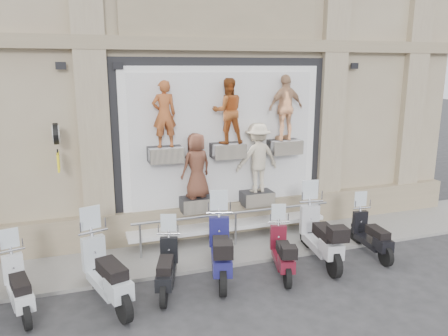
{
  "coord_description": "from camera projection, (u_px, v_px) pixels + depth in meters",
  "views": [
    {
      "loc": [
        -3.52,
        -7.34,
        4.33
      ],
      "look_at": [
        -0.33,
        1.9,
        2.06
      ],
      "focal_mm": 35.0,
      "sensor_mm": 36.0,
      "label": 1
    }
  ],
  "objects": [
    {
      "name": "guard_rail",
      "position": [
        236.0,
        230.0,
        10.59
      ],
      "size": [
        5.06,
        0.1,
        0.93
      ],
      "primitive_type": null,
      "color": "#9EA0A5",
      "rests_on": "ground"
    },
    {
      "name": "scooter_f",
      "position": [
        282.0,
        243.0,
        9.22
      ],
      "size": [
        0.95,
        1.77,
        1.38
      ],
      "primitive_type": null,
      "rotation": [
        0.0,
        0.0,
        -0.28
      ],
      "color": "#580F1D",
      "rests_on": "ground"
    },
    {
      "name": "ground",
      "position": [
        270.0,
        285.0,
        8.86
      ],
      "size": [
        90.0,
        90.0,
        0.0
      ],
      "primitive_type": "plane",
      "color": "#2B2B2E",
      "rests_on": "ground"
    },
    {
      "name": "clock_sign_bracket",
      "position": [
        57.0,
        141.0,
        9.25
      ],
      "size": [
        0.1,
        0.8,
        1.02
      ],
      "color": "black",
      "rests_on": "ground"
    },
    {
      "name": "scooter_d",
      "position": [
        166.0,
        257.0,
        8.51
      ],
      "size": [
        1.0,
        1.79,
        1.4
      ],
      "primitive_type": null,
      "rotation": [
        0.0,
        0.0,
        -0.31
      ],
      "color": "black",
      "rests_on": "ground"
    },
    {
      "name": "scooter_b",
      "position": [
        17.0,
        276.0,
        7.74
      ],
      "size": [
        0.92,
        1.81,
        1.41
      ],
      "primitive_type": null,
      "rotation": [
        0.0,
        0.0,
        0.25
      ],
      "color": "silver",
      "rests_on": "ground"
    },
    {
      "name": "scooter_g",
      "position": [
        321.0,
        225.0,
        9.76
      ],
      "size": [
        0.92,
        2.2,
        1.73
      ],
      "primitive_type": null,
      "rotation": [
        0.0,
        0.0,
        -0.14
      ],
      "color": "#AFB1B6",
      "rests_on": "ground"
    },
    {
      "name": "sidewalk",
      "position": [
        234.0,
        245.0,
        10.78
      ],
      "size": [
        16.0,
        2.2,
        0.08
      ],
      "primitive_type": "cube",
      "color": "gray",
      "rests_on": "ground"
    },
    {
      "name": "building",
      "position": [
        182.0,
        13.0,
        13.94
      ],
      "size": [
        14.0,
        8.6,
        12.0
      ],
      "primitive_type": null,
      "color": "tan",
      "rests_on": "ground"
    },
    {
      "name": "scooter_h",
      "position": [
        372.0,
        227.0,
        10.16
      ],
      "size": [
        0.66,
        1.75,
        1.39
      ],
      "primitive_type": null,
      "rotation": [
        0.0,
        0.0,
        -0.09
      ],
      "color": "black",
      "rests_on": "ground"
    },
    {
      "name": "scooter_c",
      "position": [
        105.0,
        261.0,
        8.0
      ],
      "size": [
        1.19,
        2.2,
        1.72
      ],
      "primitive_type": null,
      "rotation": [
        0.0,
        0.0,
        0.29
      ],
      "color": "#ADB5BB",
      "rests_on": "ground"
    },
    {
      "name": "shop_vitrine",
      "position": [
        230.0,
        148.0,
        10.89
      ],
      "size": [
        5.6,
        0.83,
        4.3
      ],
      "color": "black",
      "rests_on": "ground"
    },
    {
      "name": "scooter_e",
      "position": [
        221.0,
        239.0,
        9.03
      ],
      "size": [
        1.15,
        2.19,
        1.71
      ],
      "primitive_type": null,
      "rotation": [
        0.0,
        0.0,
        -0.27
      ],
      "color": "#191855",
      "rests_on": "ground"
    }
  ]
}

